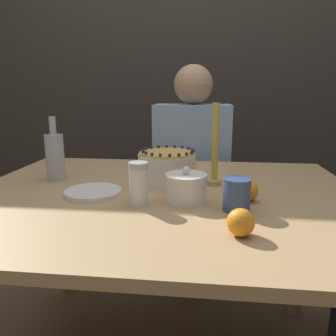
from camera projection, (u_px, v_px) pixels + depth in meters
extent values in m
cube|color=#38332D|center=(187.00, 58.00, 2.32)|extent=(8.00, 0.05, 2.60)
cube|color=tan|center=(162.00, 197.00, 1.09)|extent=(1.31, 1.03, 0.03)
cylinder|color=tan|center=(59.00, 234.00, 1.69)|extent=(0.07, 0.07, 0.71)
cylinder|color=tan|center=(299.00, 246.00, 1.55)|extent=(0.07, 0.07, 0.71)
cylinder|color=white|center=(168.00, 168.00, 1.21)|extent=(0.21, 0.21, 0.10)
cylinder|color=gold|center=(168.00, 153.00, 1.19)|extent=(0.20, 0.20, 0.01)
sphere|color=#23284C|center=(193.00, 151.00, 1.18)|extent=(0.01, 0.01, 0.01)
sphere|color=#23284C|center=(192.00, 149.00, 1.21)|extent=(0.01, 0.01, 0.01)
sphere|color=#23284C|center=(188.00, 148.00, 1.24)|extent=(0.01, 0.01, 0.01)
sphere|color=#23284C|center=(182.00, 147.00, 1.27)|extent=(0.01, 0.01, 0.01)
sphere|color=#23284C|center=(175.00, 146.00, 1.28)|extent=(0.01, 0.01, 0.01)
sphere|color=#23284C|center=(167.00, 146.00, 1.28)|extent=(0.01, 0.01, 0.01)
sphere|color=#23284C|center=(158.00, 147.00, 1.28)|extent=(0.01, 0.01, 0.01)
sphere|color=#23284C|center=(151.00, 147.00, 1.26)|extent=(0.01, 0.01, 0.01)
sphere|color=#23284C|center=(146.00, 148.00, 1.23)|extent=(0.01, 0.01, 0.01)
sphere|color=#23284C|center=(143.00, 150.00, 1.20)|extent=(0.01, 0.01, 0.01)
sphere|color=#23284C|center=(143.00, 151.00, 1.17)|extent=(0.01, 0.01, 0.01)
sphere|color=#23284C|center=(146.00, 153.00, 1.14)|extent=(0.01, 0.01, 0.01)
sphere|color=#23284C|center=(152.00, 154.00, 1.12)|extent=(0.01, 0.01, 0.01)
sphere|color=#23284C|center=(160.00, 155.00, 1.11)|extent=(0.01, 0.01, 0.01)
sphere|color=#23284C|center=(170.00, 155.00, 1.10)|extent=(0.01, 0.01, 0.01)
sphere|color=#23284C|center=(179.00, 155.00, 1.11)|extent=(0.01, 0.01, 0.01)
sphere|color=#23284C|center=(187.00, 154.00, 1.13)|extent=(0.01, 0.01, 0.01)
sphere|color=#23284C|center=(192.00, 152.00, 1.15)|extent=(0.01, 0.01, 0.01)
cylinder|color=white|center=(186.00, 190.00, 0.99)|extent=(0.12, 0.12, 0.07)
cylinder|color=white|center=(186.00, 176.00, 0.98)|extent=(0.13, 0.13, 0.01)
sphere|color=white|center=(186.00, 170.00, 0.98)|extent=(0.02, 0.02, 0.02)
cylinder|color=white|center=(139.00, 187.00, 0.96)|extent=(0.05, 0.05, 0.11)
cylinder|color=silver|center=(138.00, 165.00, 0.94)|extent=(0.06, 0.06, 0.02)
cylinder|color=white|center=(93.00, 193.00, 1.07)|extent=(0.18, 0.18, 0.01)
cylinder|color=white|center=(93.00, 191.00, 1.06)|extent=(0.18, 0.18, 0.01)
cylinder|color=tan|center=(214.00, 182.00, 1.18)|extent=(0.05, 0.05, 0.02)
cylinder|color=gold|center=(215.00, 142.00, 1.15)|extent=(0.02, 0.02, 0.27)
cylinder|color=#B2B7BC|center=(55.00, 157.00, 1.23)|extent=(0.07, 0.07, 0.17)
cylinder|color=#B2B7BC|center=(53.00, 125.00, 1.20)|extent=(0.02, 0.02, 0.07)
cylinder|color=#384C7F|center=(237.00, 195.00, 0.91)|extent=(0.08, 0.08, 0.09)
sphere|color=orange|center=(241.00, 222.00, 0.76)|extent=(0.07, 0.07, 0.07)
sphere|color=orange|center=(248.00, 191.00, 1.00)|extent=(0.06, 0.06, 0.06)
cube|color=#473D33|center=(191.00, 241.00, 1.89)|extent=(0.34, 0.34, 0.45)
cube|color=#99B7E0|center=(192.00, 156.00, 1.78)|extent=(0.40, 0.24, 0.55)
sphere|color=tan|center=(193.00, 84.00, 1.69)|extent=(0.20, 0.20, 0.20)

